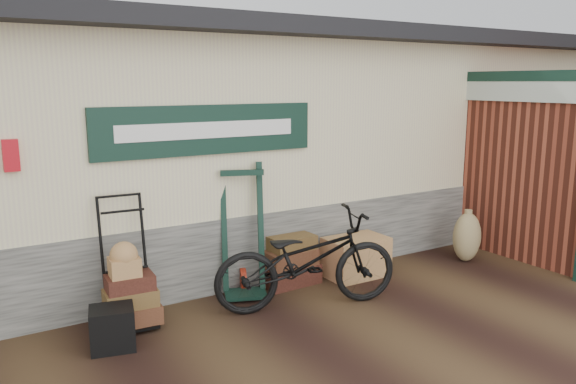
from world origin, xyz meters
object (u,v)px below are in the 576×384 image
object	(u,v)px
wicker_hamper	(356,257)
bicycle	(307,255)
suitcase_stack	(289,260)
green_barrow	(243,230)
porter_trolley	(126,260)
black_trunk	(112,328)

from	to	relation	value
wicker_hamper	bicycle	world-z (taller)	bicycle
suitcase_stack	wicker_hamper	distance (m)	0.91
green_barrow	bicycle	world-z (taller)	green_barrow
suitcase_stack	wicker_hamper	size ratio (longest dim) A/B	0.90
porter_trolley	bicycle	world-z (taller)	porter_trolley
black_trunk	bicycle	world-z (taller)	bicycle
black_trunk	porter_trolley	bearing A→B (deg)	59.41
black_trunk	bicycle	distance (m)	2.15
suitcase_stack	bicycle	xyz separation A→B (m)	(-0.22, -0.73, 0.29)
green_barrow	wicker_hamper	world-z (taller)	green_barrow
suitcase_stack	bicycle	world-z (taller)	bicycle
porter_trolley	wicker_hamper	size ratio (longest dim) A/B	1.75
porter_trolley	black_trunk	distance (m)	0.74
black_trunk	bicycle	size ratio (longest dim) A/B	0.19
green_barrow	bicycle	xyz separation A→B (m)	(0.41, -0.73, -0.17)
black_trunk	suitcase_stack	bearing A→B (deg)	14.59
wicker_hamper	black_trunk	size ratio (longest dim) A/B	1.95
porter_trolley	green_barrow	distance (m)	1.41
green_barrow	porter_trolley	bearing A→B (deg)	-154.36
suitcase_stack	black_trunk	world-z (taller)	suitcase_stack
green_barrow	bicycle	size ratio (longest dim) A/B	0.75
green_barrow	wicker_hamper	xyz separation A→B (m)	(1.52, -0.20, -0.52)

